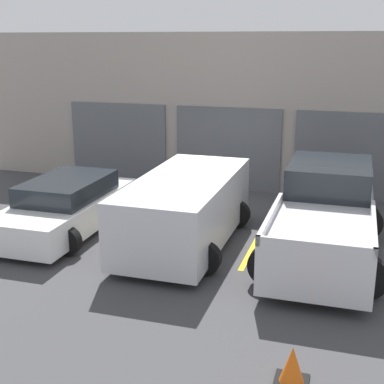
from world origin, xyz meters
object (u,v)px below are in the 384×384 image
at_px(pickup_truck, 325,217).
at_px(traffic_cone, 292,367).
at_px(sedan_white, 67,206).
at_px(sedan_side, 186,208).

xyz_separation_m(pickup_truck, traffic_cone, (-0.08, -4.78, -0.60)).
relative_size(sedan_white, traffic_cone, 8.08).
distance_m(pickup_truck, traffic_cone, 4.82).
height_order(pickup_truck, sedan_side, pickup_truck).
xyz_separation_m(pickup_truck, sedan_side, (-3.04, -0.29, 0.00)).
relative_size(pickup_truck, traffic_cone, 9.22).
distance_m(sedan_white, traffic_cone, 7.52).
height_order(sedan_white, sedan_side, sedan_side).
relative_size(sedan_white, sedan_side, 0.94).
relative_size(pickup_truck, sedan_white, 1.14).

